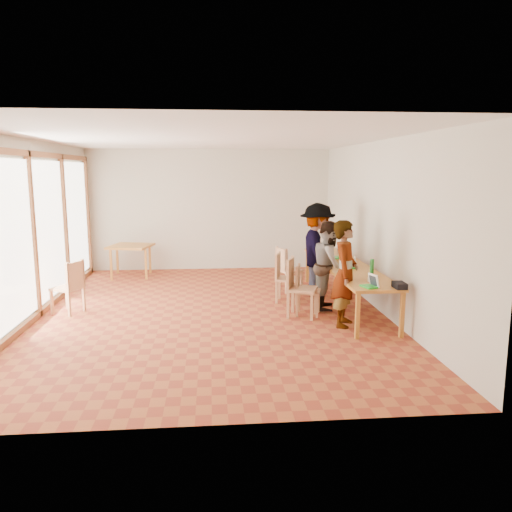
# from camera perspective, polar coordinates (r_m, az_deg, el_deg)

# --- Properties ---
(ground) EXTENTS (8.00, 8.00, 0.00)m
(ground) POSITION_cam_1_polar(r_m,az_deg,el_deg) (8.92, -5.15, -6.40)
(ground) COLOR #A34E27
(ground) RESTS_ON ground
(wall_back) EXTENTS (6.00, 0.10, 3.00)m
(wall_back) POSITION_cam_1_polar(r_m,az_deg,el_deg) (12.60, -5.29, 5.27)
(wall_back) COLOR beige
(wall_back) RESTS_ON ground
(wall_front) EXTENTS (6.00, 0.10, 3.00)m
(wall_front) POSITION_cam_1_polar(r_m,az_deg,el_deg) (4.67, -5.35, -2.33)
(wall_front) COLOR beige
(wall_front) RESTS_ON ground
(wall_right) EXTENTS (0.10, 8.00, 3.00)m
(wall_right) POSITION_cam_1_polar(r_m,az_deg,el_deg) (9.12, 13.93, 3.33)
(wall_right) COLOR beige
(wall_right) RESTS_ON ground
(window_wall) EXTENTS (0.10, 8.00, 3.00)m
(window_wall) POSITION_cam_1_polar(r_m,az_deg,el_deg) (9.12, -24.26, 2.76)
(window_wall) COLOR white
(window_wall) RESTS_ON ground
(ceiling) EXTENTS (6.00, 8.00, 0.04)m
(ceiling) POSITION_cam_1_polar(r_m,az_deg,el_deg) (8.58, -5.47, 13.35)
(ceiling) COLOR white
(ceiling) RESTS_ON wall_back
(communal_table) EXTENTS (0.80, 4.00, 0.75)m
(communal_table) POSITION_cam_1_polar(r_m,az_deg,el_deg) (9.39, 10.22, -1.29)
(communal_table) COLOR #BF7B2A
(communal_table) RESTS_ON ground
(side_table) EXTENTS (0.90, 0.90, 0.75)m
(side_table) POSITION_cam_1_polar(r_m,az_deg,el_deg) (12.05, -14.14, 0.84)
(side_table) COLOR #BF7B2A
(side_table) RESTS_ON ground
(chair_near) EXTENTS (0.60, 0.60, 0.53)m
(chair_near) POSITION_cam_1_polar(r_m,az_deg,el_deg) (8.54, 4.60, -2.86)
(chair_near) COLOR tan
(chair_near) RESTS_ON ground
(chair_mid) EXTENTS (0.50, 0.50, 0.46)m
(chair_mid) POSITION_cam_1_polar(r_m,az_deg,el_deg) (8.66, 5.38, -3.27)
(chair_mid) COLOR tan
(chair_mid) RESTS_ON ground
(chair_far) EXTENTS (0.54, 0.54, 0.50)m
(chair_far) POSITION_cam_1_polar(r_m,az_deg,el_deg) (9.48, 3.06, -1.85)
(chair_far) COLOR tan
(chair_far) RESTS_ON ground
(chair_empty) EXTENTS (0.56, 0.56, 0.49)m
(chair_empty) POSITION_cam_1_polar(r_m,az_deg,el_deg) (10.28, 3.37, -1.00)
(chair_empty) COLOR tan
(chair_empty) RESTS_ON ground
(chair_spare) EXTENTS (0.58, 0.58, 0.50)m
(chair_spare) POSITION_cam_1_polar(r_m,az_deg,el_deg) (9.24, -20.35, -2.75)
(chair_spare) COLOR tan
(chair_spare) RESTS_ON ground
(person_near) EXTENTS (0.61, 0.73, 1.71)m
(person_near) POSITION_cam_1_polar(r_m,az_deg,el_deg) (8.07, 10.14, -1.99)
(person_near) COLOR gray
(person_near) RESTS_ON ground
(person_mid) EXTENTS (0.80, 0.92, 1.59)m
(person_mid) POSITION_cam_1_polar(r_m,az_deg,el_deg) (9.05, 8.44, -1.04)
(person_mid) COLOR gray
(person_mid) RESTS_ON ground
(person_far) EXTENTS (0.73, 1.22, 1.85)m
(person_far) POSITION_cam_1_polar(r_m,az_deg,el_deg) (9.87, 7.01, 0.65)
(person_far) COLOR gray
(person_far) RESTS_ON ground
(laptop_near) EXTENTS (0.26, 0.28, 0.20)m
(laptop_near) POSITION_cam_1_polar(r_m,az_deg,el_deg) (7.66, 13.03, -3.08)
(laptop_near) COLOR green
(laptop_near) RESTS_ON communal_table
(laptop_mid) EXTENTS (0.26, 0.28, 0.21)m
(laptop_mid) POSITION_cam_1_polar(r_m,az_deg,el_deg) (9.11, 11.05, -0.99)
(laptop_mid) COLOR green
(laptop_mid) RESTS_ON communal_table
(laptop_far) EXTENTS (0.26, 0.28, 0.20)m
(laptop_far) POSITION_cam_1_polar(r_m,az_deg,el_deg) (10.08, 9.45, 0.09)
(laptop_far) COLOR green
(laptop_far) RESTS_ON communal_table
(yellow_mug) EXTENTS (0.14, 0.14, 0.09)m
(yellow_mug) POSITION_cam_1_polar(r_m,az_deg,el_deg) (8.67, 10.18, -1.57)
(yellow_mug) COLOR gold
(yellow_mug) RESTS_ON communal_table
(green_bottle) EXTENTS (0.07, 0.07, 0.28)m
(green_bottle) POSITION_cam_1_polar(r_m,az_deg,el_deg) (8.48, 13.10, -1.28)
(green_bottle) COLOR #1F782A
(green_bottle) RESTS_ON communal_table
(clear_glass) EXTENTS (0.07, 0.07, 0.09)m
(clear_glass) POSITION_cam_1_polar(r_m,az_deg,el_deg) (10.59, 6.69, 0.56)
(clear_glass) COLOR silver
(clear_glass) RESTS_ON communal_table
(condiment_cup) EXTENTS (0.08, 0.08, 0.06)m
(condiment_cup) POSITION_cam_1_polar(r_m,az_deg,el_deg) (8.05, 12.91, -2.65)
(condiment_cup) COLOR white
(condiment_cup) RESTS_ON communal_table
(pink_phone) EXTENTS (0.05, 0.10, 0.01)m
(pink_phone) POSITION_cam_1_polar(r_m,az_deg,el_deg) (10.95, 6.68, 0.66)
(pink_phone) COLOR #F4499E
(pink_phone) RESTS_ON communal_table
(black_pouch) EXTENTS (0.16, 0.26, 0.09)m
(black_pouch) POSITION_cam_1_polar(r_m,az_deg,el_deg) (7.70, 16.09, -3.24)
(black_pouch) COLOR black
(black_pouch) RESTS_ON communal_table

